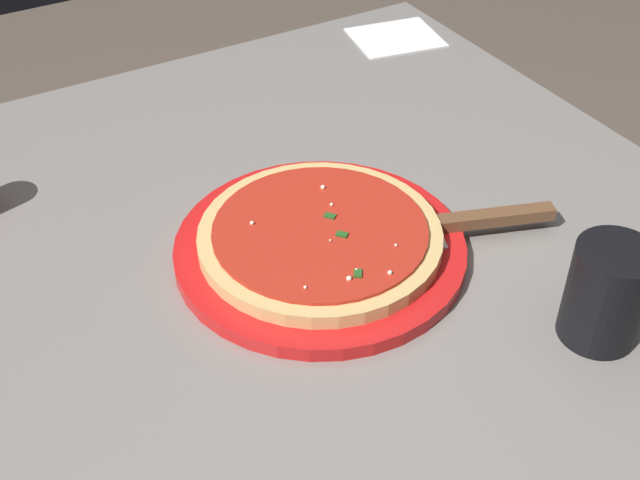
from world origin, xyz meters
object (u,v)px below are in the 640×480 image
pizza (320,236)px  cup_tall_drink (606,293)px  napkin_folded_right (396,37)px  pizza_server (461,223)px  serving_plate (320,249)px

pizza → cup_tall_drink: (-0.23, -0.17, 0.03)m
napkin_folded_right → pizza_server: bearing=153.8°
serving_plate → cup_tall_drink: cup_tall_drink is taller
pizza → napkin_folded_right: pizza is taller
pizza → napkin_folded_right: size_ratio=1.98×
serving_plate → pizza_server: pizza_server is taller
serving_plate → cup_tall_drink: (-0.23, -0.17, 0.04)m
pizza → pizza_server: size_ratio=1.16×
serving_plate → pizza_server: (-0.05, -0.15, 0.01)m
pizza_server → pizza: bearing=70.3°
cup_tall_drink → serving_plate: bearing=36.1°
pizza_server → napkin_folded_right: bearing=-26.2°
napkin_folded_right → cup_tall_drink: bearing=162.8°
serving_plate → cup_tall_drink: 0.29m
napkin_folded_right → pizza: bearing=137.1°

